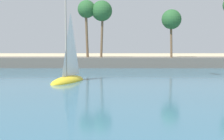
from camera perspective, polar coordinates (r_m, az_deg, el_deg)
sea at (r=56.90m, az=-1.07°, el=0.12°), size 220.00×89.68×0.06m
palm_headland at (r=61.56m, az=0.69°, el=3.26°), size 119.27×6.01×12.65m
sailboat_mid_bay at (r=39.43m, az=-7.41°, el=-0.65°), size 4.34×7.15×9.96m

